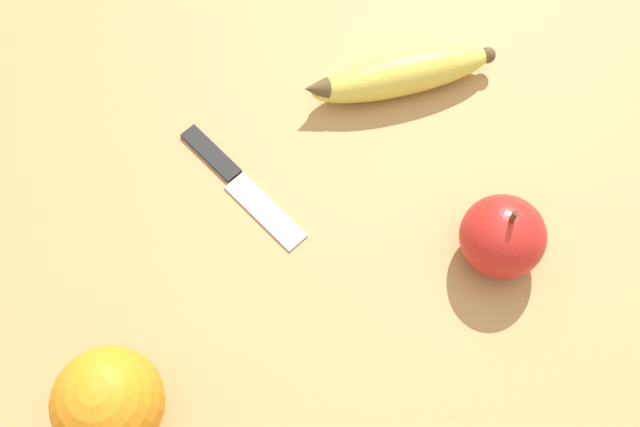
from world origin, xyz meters
TOP-DOWN VIEW (x-y plane):
  - ground_plane at (0.00, 0.00)m, footprint 3.00×3.00m
  - banana at (-0.11, 0.14)m, footprint 0.16×0.14m
  - orange at (-0.20, -0.23)m, footprint 0.08×0.08m
  - apple at (0.03, 0.01)m, footprint 0.07×0.07m
  - paring_knife at (-0.21, -0.02)m, footprint 0.15×0.08m

SIDE VIEW (x-z plane):
  - ground_plane at x=0.00m, z-range 0.00..0.00m
  - paring_knife at x=-0.21m, z-range 0.00..0.01m
  - banana at x=-0.11m, z-range 0.00..0.04m
  - apple at x=0.03m, z-range -0.01..0.07m
  - orange at x=-0.20m, z-range 0.00..0.08m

